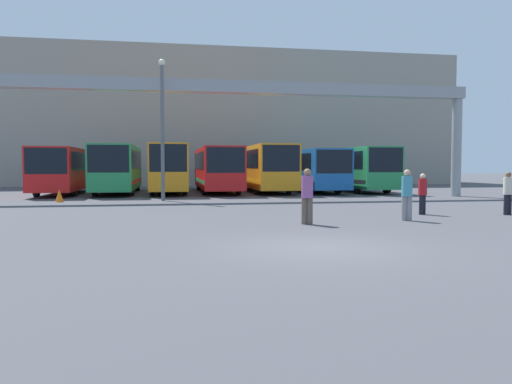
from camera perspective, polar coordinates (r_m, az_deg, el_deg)
name	(u,v)px	position (r m, az deg, el deg)	size (l,w,h in m)	color
ground_plane	(317,248)	(11.89, 7.04, -6.33)	(200.00, 200.00, 0.00)	#47474C
building_backdrop	(201,121)	(54.09, -6.30, 8.03)	(51.99, 12.00, 13.33)	gray
overhead_gantry	(229,100)	(29.24, -3.14, 10.51)	(29.42, 0.80, 6.80)	gray
bus_slot_0	(65,168)	(36.19, -21.04, 2.58)	(2.57, 10.39, 3.07)	red
bus_slot_1	(118,166)	(36.05, -15.51, 2.83)	(2.62, 11.14, 3.25)	#268C4C
bus_slot_2	(168,166)	(36.16, -9.98, 2.96)	(2.46, 11.69, 3.33)	orange
bus_slot_3	(217,167)	(36.48, -4.52, 2.85)	(2.60, 12.02, 3.16)	red
bus_slot_4	(263,166)	(36.97, 0.85, 3.01)	(2.61, 12.02, 3.32)	orange
bus_slot_5	(309,168)	(37.68, 6.07, 2.75)	(2.62, 11.81, 3.04)	#1959A5
bus_slot_6	(356,167)	(38.08, 11.41, 2.84)	(2.58, 10.33, 3.21)	#268C4C
pedestrian_far_center	(508,192)	(21.85, 26.84, -0.01)	(0.35, 0.35, 1.69)	black
pedestrian_near_right	(307,195)	(16.45, 5.87, -0.32)	(0.38, 0.38, 1.83)	brown
pedestrian_near_left	(423,193)	(20.71, 18.50, -0.09)	(0.34, 0.34, 1.62)	black
pedestrian_near_center	(407,194)	(18.26, 16.86, -0.17)	(0.37, 0.37, 1.79)	gray
traffic_cone	(59,195)	(28.47, -21.55, -0.37)	(0.42, 0.42, 0.70)	orange
lamp_post	(162,124)	(27.96, -10.65, 7.67)	(0.36, 0.36, 7.71)	#595B60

